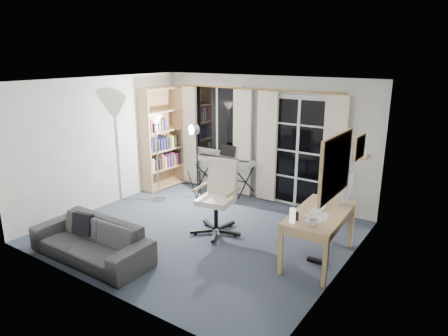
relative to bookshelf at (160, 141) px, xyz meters
The scene contains 17 objects.
floor 2.73m from the bookshelf, 32.63° to the right, with size 4.50×4.00×0.02m, color #384451.
window 1.33m from the bookshelf, 29.50° to the left, with size 1.20×0.08×1.40m.
french_door 2.94m from the bookshelf, 11.96° to the left, with size 1.32×0.09×2.11m.
curtains 2.06m from the bookshelf, 14.57° to the left, with size 3.60×0.07×2.13m.
bookshelf is the anchor object (origin of this frame).
torchiere_lamp 0.92m from the bookshelf, 50.78° to the right, with size 0.31×0.31×1.69m.
keyboard_piano 1.50m from the bookshelf, 13.17° to the left, with size 1.31×0.63×0.95m.
studio_light 1.14m from the bookshelf, 10.29° to the right, with size 0.35×0.36×1.54m.
office_chair 2.59m from the bookshelf, 25.76° to the right, with size 0.81×0.81×1.18m.
desk 4.19m from the bookshelf, 16.02° to the right, with size 0.73×1.36×0.71m.
monitor 4.26m from the bookshelf, ahead, with size 0.18×0.51×0.45m.
desk_clutter 4.21m from the bookshelf, 19.19° to the right, with size 0.40×0.82×0.90m.
mug 4.43m from the bookshelf, 21.89° to the right, with size 0.12×0.09×0.12m, color silver.
wall_mirror 4.71m from the bookshelf, 21.49° to the right, with size 0.04×0.94×0.74m.
framed_print 4.47m from the bookshelf, 10.57° to the right, with size 0.03×0.42×0.32m.
wall_shelf 4.32m from the bookshelf, ahead, with size 0.16×0.30×0.18m.
sofa 3.28m from the bookshelf, 64.87° to the right, with size 1.85×0.56×0.72m.
Camera 1 is at (3.64, -4.70, 2.78)m, focal length 32.00 mm.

